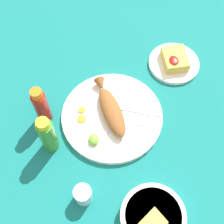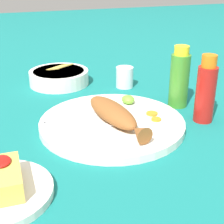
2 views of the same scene
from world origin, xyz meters
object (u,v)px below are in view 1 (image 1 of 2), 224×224
hot_sauce_bottle_red (41,106)px  side_plate_fries (174,63)px  fork_near (138,111)px  guacamole_bowl (153,217)px  main_plate (112,116)px  fork_far (137,124)px  salt_cup (83,195)px  hot_sauce_bottle_green (47,135)px  fried_fish (111,109)px

hot_sauce_bottle_red → side_plate_fries: bearing=107.2°
fork_near → hot_sauce_bottle_red: size_ratio=1.12×
side_plate_fries → guacamole_bowl: bearing=-20.9°
main_plate → side_plate_fries: (-0.18, 0.26, -0.00)m
fork_far → hot_sauce_bottle_red: bearing=156.5°
hot_sauce_bottle_red → side_plate_fries: size_ratio=0.88×
fork_near → salt_cup: 0.32m
hot_sauce_bottle_red → hot_sauce_bottle_green: (0.10, 0.01, 0.00)m
main_plate → hot_sauce_bottle_green: 0.22m
hot_sauce_bottle_green → fork_far: bearing=94.1°
main_plate → guacamole_bowl: bearing=10.0°
main_plate → fried_fish: bearing=-169.7°
fork_far → hot_sauce_bottle_red: (-0.08, -0.29, 0.05)m
fried_fish → fork_far: fried_fish is taller
fried_fish → side_plate_fries: size_ratio=1.28×
main_plate → salt_cup: 0.28m
hot_sauce_bottle_red → guacamole_bowl: 0.47m
fork_near → guacamole_bowl: (0.34, -0.03, 0.00)m
fork_far → side_plate_fries: size_ratio=1.02×
main_plate → fried_fish: 0.03m
salt_cup → guacamole_bowl: (0.09, 0.18, -0.00)m
main_plate → side_plate_fries: 0.31m
main_plate → guacamole_bowl: guacamole_bowl is taller
main_plate → salt_cup: (0.25, -0.12, 0.02)m
fried_fish → hot_sauce_bottle_red: size_ratio=1.45×
hot_sauce_bottle_green → guacamole_bowl: bearing=44.3°
salt_cup → side_plate_fries: 0.57m
fried_fish → salt_cup: bearing=-35.2°
hot_sauce_bottle_red → side_plate_fries: 0.50m
fork_near → salt_cup: bearing=-110.4°
main_plate → guacamole_bowl: size_ratio=1.83×
fried_fish → hot_sauce_bottle_green: bearing=-79.0°
salt_cup → fried_fish: bearing=155.1°
fried_fish → guacamole_bowl: (0.35, 0.06, -0.01)m
hot_sauce_bottle_green → fried_fish: bearing=111.3°
fried_fish → side_plate_fries: 0.31m
fork_far → side_plate_fries: (-0.23, 0.18, -0.01)m
salt_cup → hot_sauce_bottle_green: bearing=-155.7°
main_plate → hot_sauce_bottle_red: hot_sauce_bottle_red is taller
hot_sauce_bottle_green → side_plate_fries: hot_sauce_bottle_green is taller
fried_fish → hot_sauce_bottle_red: (-0.02, -0.21, 0.04)m
fork_near → fork_far: same height
fork_near → hot_sauce_bottle_red: (-0.03, -0.30, 0.05)m
fork_near → salt_cup: salt_cup is taller
hot_sauce_bottle_red → fried_fish: bearing=84.1°
fork_near → salt_cup: (0.25, -0.21, 0.01)m
fork_far → guacamole_bowl: (0.29, -0.01, 0.00)m
hot_sauce_bottle_green → side_plate_fries: size_ratio=0.87×
hot_sauce_bottle_green → salt_cup: (0.18, 0.08, -0.05)m
guacamole_bowl → main_plate: bearing=-170.0°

